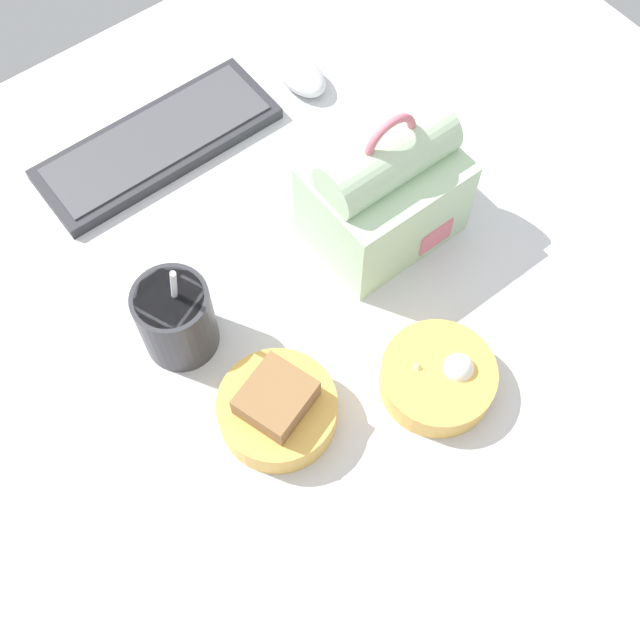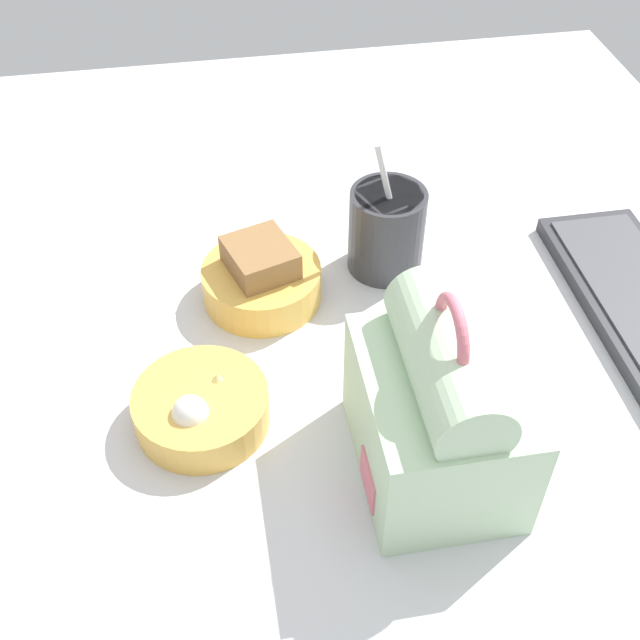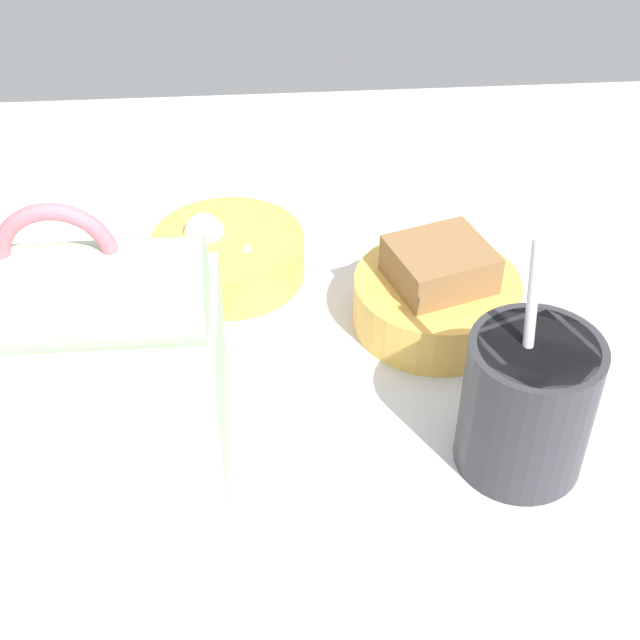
# 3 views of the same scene
# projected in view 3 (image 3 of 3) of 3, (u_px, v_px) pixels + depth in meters

# --- Properties ---
(desk_surface) EXTENTS (1.40, 1.10, 0.02)m
(desk_surface) POSITION_uv_depth(u_px,v_px,m) (322.00, 433.00, 0.66)
(desk_surface) COLOR silver
(desk_surface) RESTS_ON ground
(lunch_bag) EXTENTS (0.18, 0.14, 0.21)m
(lunch_bag) POSITION_uv_depth(u_px,v_px,m) (84.00, 374.00, 0.58)
(lunch_bag) COLOR #B7D6AD
(lunch_bag) RESTS_ON desk_surface
(soup_cup) EXTENTS (0.09, 0.09, 0.17)m
(soup_cup) POSITION_uv_depth(u_px,v_px,m) (527.00, 402.00, 0.59)
(soup_cup) COLOR #333338
(soup_cup) RESTS_ON desk_surface
(bento_bowl_sandwich) EXTENTS (0.14, 0.14, 0.08)m
(bento_bowl_sandwich) POSITION_uv_depth(u_px,v_px,m) (437.00, 295.00, 0.73)
(bento_bowl_sandwich) COLOR #EAB24C
(bento_bowl_sandwich) RESTS_ON desk_surface
(bento_bowl_snacks) EXTENTS (0.13, 0.13, 0.06)m
(bento_bowl_snacks) POSITION_uv_depth(u_px,v_px,m) (228.00, 255.00, 0.78)
(bento_bowl_snacks) COLOR #EAB24C
(bento_bowl_snacks) RESTS_ON desk_surface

